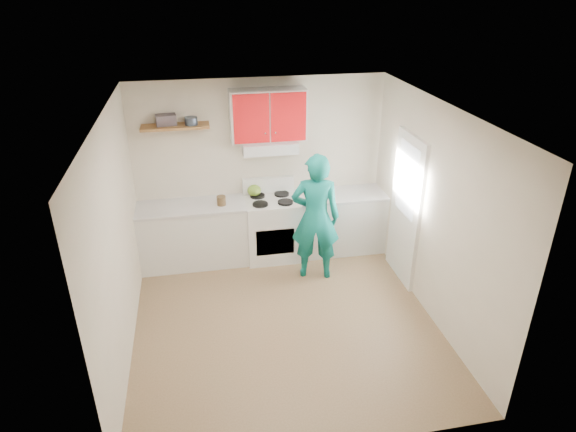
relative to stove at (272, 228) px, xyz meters
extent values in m
plane|color=brown|center=(-0.10, -1.57, -0.46)|extent=(3.80, 3.80, 0.00)
cube|color=white|center=(-0.10, -1.57, 2.14)|extent=(3.60, 3.80, 0.04)
cube|color=beige|center=(-0.10, 0.32, 0.84)|extent=(3.60, 0.04, 2.60)
cube|color=beige|center=(-0.10, -3.47, 0.84)|extent=(3.60, 0.04, 2.60)
cube|color=beige|center=(-1.90, -1.57, 0.84)|extent=(0.04, 3.80, 2.60)
cube|color=beige|center=(1.70, -1.57, 0.84)|extent=(0.04, 3.80, 2.60)
cube|color=white|center=(1.68, -0.88, 0.56)|extent=(0.05, 0.85, 2.05)
cube|color=white|center=(1.65, -0.88, 0.99)|extent=(0.01, 0.55, 0.95)
cube|color=silver|center=(-1.14, 0.02, -0.01)|extent=(1.52, 0.60, 0.90)
cube|color=silver|center=(1.04, 0.02, -0.01)|extent=(1.32, 0.60, 0.90)
cube|color=white|center=(0.00, 0.00, 0.00)|extent=(0.76, 0.65, 0.92)
cube|color=silver|center=(0.00, 0.10, 1.24)|extent=(0.76, 0.44, 0.15)
cube|color=#B71013|center=(0.00, 0.16, 1.66)|extent=(1.02, 0.33, 0.70)
cube|color=brown|center=(-1.25, 0.18, 1.56)|extent=(0.90, 0.30, 0.04)
cube|color=#473F45|center=(-1.36, 0.21, 1.65)|extent=(0.28, 0.22, 0.14)
cylinder|color=#333D4C|center=(-1.04, 0.16, 1.63)|extent=(0.19, 0.19, 0.10)
ellipsoid|color=olive|center=(-0.22, 0.18, 0.55)|extent=(0.22, 0.22, 0.17)
cylinder|color=#4B3821|center=(-0.71, -0.04, 0.52)|extent=(0.15, 0.15, 0.15)
cube|color=olive|center=(0.75, 0.00, 0.45)|extent=(0.34, 0.28, 0.02)
cube|color=red|center=(1.47, -0.07, 0.44)|extent=(0.36, 0.31, 0.01)
imported|color=#0C6E66|center=(0.50, -0.64, 0.44)|extent=(0.74, 0.57, 1.80)
camera|label=1|loc=(-0.99, -6.43, 3.39)|focal=30.90mm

